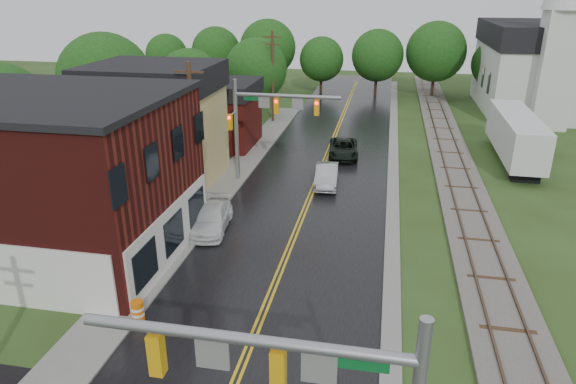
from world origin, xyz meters
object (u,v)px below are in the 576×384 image
(tree_left_c, at_px, (191,82))
(construction_barrel, at_px, (138,311))
(utility_pole_c, at_px, (273,75))
(church, at_px, (537,58))
(sedan_silver, at_px, (327,176))
(brick_building, at_px, (37,175))
(tree_left_e, at_px, (257,71))
(traffic_signal_far, at_px, (266,113))
(tree_left_b, at_px, (107,83))
(tree_left_a, at_px, (0,118))
(semi_trailer, at_px, (516,134))
(suv_dark, at_px, (343,149))
(pickup_white, at_px, (212,218))
(utility_pole_b, at_px, (193,134))

(tree_left_c, distance_m, construction_barrel, 31.44)
(utility_pole_c, bearing_deg, construction_barrel, -86.97)
(church, height_order, sedan_silver, church)
(brick_building, relative_size, tree_left_e, 1.75)
(traffic_signal_far, xyz_separation_m, tree_left_b, (-14.38, 4.90, 0.74))
(tree_left_a, height_order, construction_barrel, tree_left_a)
(church, relative_size, semi_trailer, 1.69)
(church, xyz_separation_m, tree_left_a, (-39.85, -31.84, -0.72))
(tree_left_b, height_order, construction_barrel, tree_left_b)
(traffic_signal_far, height_order, tree_left_a, tree_left_a)
(sedan_silver, distance_m, semi_trailer, 16.06)
(utility_pole_c, bearing_deg, tree_left_c, -149.80)
(church, relative_size, construction_barrel, 21.94)
(brick_building, height_order, suv_dark, brick_building)
(traffic_signal_far, height_order, sedan_silver, traffic_signal_far)
(sedan_silver, bearing_deg, tree_left_a, -169.87)
(church, xyz_separation_m, utility_pole_c, (-26.80, -9.74, -1.11))
(traffic_signal_far, bearing_deg, tree_left_a, -162.70)
(pickup_white, relative_size, construction_barrel, 5.11)
(brick_building, bearing_deg, pickup_white, 26.64)
(tree_left_b, xyz_separation_m, tree_left_e, (9.00, 14.00, -0.90))
(church, bearing_deg, semi_trailer, -106.02)
(tree_left_e, distance_m, suv_dark, 16.39)
(tree_left_b, bearing_deg, utility_pole_c, 47.61)
(tree_left_c, bearing_deg, tree_left_e, 50.19)
(tree_left_a, bearing_deg, sedan_silver, 14.09)
(tree_left_c, bearing_deg, utility_pole_b, -68.51)
(tree_left_a, relative_size, tree_left_e, 1.06)
(tree_left_b, distance_m, tree_left_c, 9.03)
(tree_left_c, distance_m, semi_trailer, 28.98)
(tree_left_b, relative_size, pickup_white, 2.08)
(church, height_order, traffic_signal_far, church)
(tree_left_b, height_order, suv_dark, tree_left_b)
(brick_building, xyz_separation_m, construction_barrel, (7.48, -5.00, -3.70))
(church, relative_size, pickup_white, 4.29)
(semi_trailer, bearing_deg, tree_left_a, -159.08)
(brick_building, distance_m, utility_pole_c, 29.56)
(suv_dark, distance_m, semi_trailer, 13.45)
(traffic_signal_far, bearing_deg, semi_trailer, 24.06)
(utility_pole_c, height_order, semi_trailer, utility_pole_c)
(tree_left_a, relative_size, sedan_silver, 2.00)
(suv_dark, distance_m, construction_barrel, 24.58)
(brick_building, xyz_separation_m, church, (32.48, 38.74, 1.68))
(utility_pole_c, distance_m, tree_left_c, 8.16)
(utility_pole_b, height_order, tree_left_c, utility_pole_b)
(brick_building, height_order, tree_left_b, tree_left_b)
(utility_pole_b, relative_size, tree_left_c, 1.18)
(traffic_signal_far, xyz_separation_m, suv_dark, (4.82, 6.75, -4.28))
(tree_left_b, distance_m, construction_barrel, 25.93)
(tree_left_e, relative_size, semi_trailer, 0.69)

